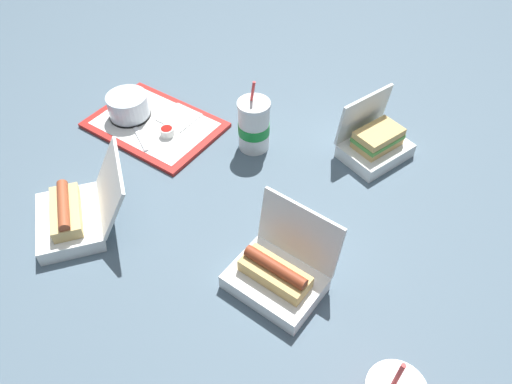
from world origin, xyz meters
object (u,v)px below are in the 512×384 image
ketchup_cup (167,131)px  clamshell_hotdog_right (74,215)px  cake_container (128,107)px  plastic_fork (141,139)px  food_tray (155,125)px  clamshell_hotdog_corner (278,274)px  clamshell_sandwich_front (375,143)px  soda_cup_back (254,126)px

ketchup_cup → clamshell_hotdog_right: 0.37m
cake_container → plastic_fork: cake_container is taller
plastic_fork → clamshell_hotdog_right: 0.33m
plastic_fork → clamshell_hotdog_right: clamshell_hotdog_right is taller
food_tray → plastic_fork: size_ratio=3.59×
clamshell_hotdog_corner → plastic_fork: bearing=-23.1°
ketchup_cup → clamshell_hotdog_corner: bearing=150.0°
food_tray → plastic_fork: (-0.01, 0.08, 0.01)m
clamshell_hotdog_right → clamshell_sandwich_front: (-0.54, -0.59, 0.00)m
clamshell_sandwich_front → cake_container: bearing=15.9°
plastic_fork → clamshell_hotdog_corner: bearing=-167.8°
food_tray → plastic_fork: bearing=97.8°
cake_container → soda_cup_back: soda_cup_back is taller
clamshell_hotdog_corner → soda_cup_back: size_ratio=1.04×
cake_container → ketchup_cup: cake_container is taller
food_tray → clamshell_sandwich_front: 0.64m
clamshell_hotdog_right → soda_cup_back: soda_cup_back is taller
clamshell_hotdog_corner → soda_cup_back: bearing=-54.8°
plastic_fork → clamshell_sandwich_front: 0.65m
ketchup_cup → food_tray: bearing=-21.4°
clamshell_hotdog_right → clamshell_hotdog_corner: 0.51m
plastic_fork → soda_cup_back: 0.33m
clamshell_hotdog_right → clamshell_sandwich_front: bearing=-132.5°
clamshell_sandwich_front → clamshell_hotdog_right: bearing=47.5°
clamshell_sandwich_front → soda_cup_back: size_ratio=1.04×
food_tray → clamshell_hotdog_corner: 0.65m
cake_container → plastic_fork: (-0.10, 0.07, -0.03)m
clamshell_hotdog_right → soda_cup_back: 0.52m
cake_container → clamshell_hotdog_right: 0.42m
food_tray → clamshell_hotdog_right: (-0.07, 0.40, 0.03)m
cake_container → clamshell_hotdog_right: (-0.15, 0.39, -0.01)m
clamshell_hotdog_right → clamshell_sandwich_front: size_ratio=1.36×
clamshell_sandwich_front → food_tray: bearing=17.5°
cake_container → clamshell_hotdog_right: size_ratio=0.41×
cake_container → clamshell_hotdog_corner: size_ratio=0.56×
plastic_fork → clamshell_hotdog_corner: clamshell_hotdog_corner is taller
cake_container → clamshell_sandwich_front: 0.72m
ketchup_cup → clamshell_sandwich_front: bearing=-158.2°
plastic_fork → soda_cup_back: bearing=-118.4°
plastic_fork → clamshell_sandwich_front: (-0.59, -0.27, 0.03)m
ketchup_cup → plastic_fork: 0.08m
food_tray → clamshell_sandwich_front: (-0.61, -0.19, 0.04)m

